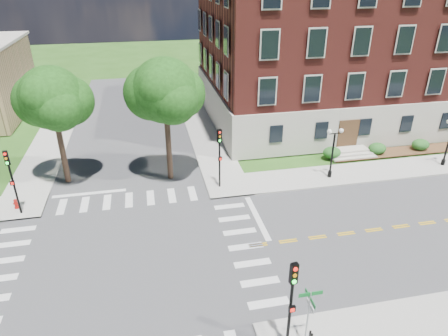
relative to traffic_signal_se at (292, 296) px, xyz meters
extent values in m
plane|color=#264E15|center=(-7.18, 7.59, -3.19)|extent=(160.00, 160.00, 0.00)
cube|color=#3D3D3F|center=(-7.18, 7.59, -3.18)|extent=(90.00, 12.00, 0.01)
cube|color=#3D3D3F|center=(-7.18, 7.59, -3.18)|extent=(12.00, 90.00, 0.01)
cube|color=#9E9B93|center=(15.82, 15.34, -3.13)|extent=(34.00, 3.50, 0.12)
cube|color=#9E9B93|center=(0.57, 30.59, -3.13)|extent=(3.50, 34.00, 0.12)
cube|color=#9E9B93|center=(-14.93, 30.59, -3.13)|extent=(3.50, 34.00, 0.12)
cube|color=silver|center=(1.62, 10.59, -3.19)|extent=(0.40, 5.50, 0.00)
cube|color=#B2AB9D|center=(16.82, 29.59, -0.97)|extent=(30.00, 20.00, 4.20)
cube|color=maroon|center=(16.82, 29.59, 7.03)|extent=(29.55, 19.70, 11.80)
cube|color=#472D19|center=(12.82, 19.55, -1.37)|extent=(2.00, 0.10, 2.80)
cylinder|color=#302318|center=(-12.01, 18.63, -0.77)|extent=(0.44, 0.44, 4.59)
sphere|color=#173D10|center=(-12.01, 18.63, 3.89)|extent=(4.73, 4.73, 4.73)
cylinder|color=#302318|center=(-3.81, 17.54, -0.63)|extent=(0.44, 0.44, 4.88)
sphere|color=#173D10|center=(-3.81, 17.54, 4.28)|extent=(4.95, 4.95, 4.95)
cylinder|color=black|center=(0.00, 0.02, -1.17)|extent=(0.14, 0.14, 3.80)
cube|color=black|center=(0.00, 0.02, 1.23)|extent=(0.35, 0.26, 1.00)
cylinder|color=red|center=(0.00, -0.11, 1.56)|extent=(0.19, 0.07, 0.18)
cylinder|color=orange|center=(0.00, -0.11, 1.23)|extent=(0.19, 0.07, 0.18)
cylinder|color=#19E533|center=(0.00, -0.11, 0.90)|extent=(0.19, 0.07, 0.18)
cube|color=black|center=(0.00, -0.16, -0.57)|extent=(0.31, 0.16, 0.30)
cylinder|color=black|center=(-0.13, 15.28, -1.17)|extent=(0.14, 0.14, 3.80)
cube|color=black|center=(-0.13, 15.28, 1.23)|extent=(0.38, 0.33, 1.00)
cylinder|color=red|center=(-0.13, 15.15, 1.56)|extent=(0.18, 0.12, 0.18)
cylinder|color=orange|center=(-0.13, 15.15, 1.23)|extent=(0.18, 0.12, 0.18)
cylinder|color=#19E533|center=(-0.13, 15.15, 0.90)|extent=(0.18, 0.12, 0.18)
cube|color=black|center=(-0.13, 15.10, -0.57)|extent=(0.32, 0.23, 0.30)
cylinder|color=black|center=(-14.62, 14.36, -1.17)|extent=(0.14, 0.14, 3.80)
cube|color=black|center=(-14.62, 14.36, 1.23)|extent=(0.37, 0.30, 1.00)
cylinder|color=red|center=(-14.62, 14.23, 1.56)|extent=(0.19, 0.10, 0.18)
cylinder|color=orange|center=(-14.62, 14.23, 1.23)|extent=(0.19, 0.10, 0.18)
cylinder|color=#19E533|center=(-14.62, 14.23, 0.90)|extent=(0.19, 0.10, 0.18)
cube|color=black|center=(-14.62, 14.18, -0.57)|extent=(0.32, 0.19, 0.30)
cylinder|color=black|center=(9.08, 15.04, -2.82)|extent=(0.32, 0.32, 0.50)
cylinder|color=black|center=(9.08, 15.04, -1.17)|extent=(0.16, 0.16, 3.80)
cube|color=black|center=(9.08, 15.04, 0.78)|extent=(1.00, 0.06, 0.06)
sphere|color=white|center=(8.58, 15.04, 0.98)|extent=(0.36, 0.36, 0.36)
sphere|color=white|center=(9.58, 15.04, 0.98)|extent=(0.36, 0.36, 0.36)
cylinder|color=black|center=(19.81, 15.13, -2.82)|extent=(0.32, 0.32, 0.50)
cylinder|color=black|center=(19.81, 15.13, -1.17)|extent=(0.16, 0.16, 3.80)
cylinder|color=gray|center=(0.88, 0.02, -1.52)|extent=(0.07, 0.07, 3.10)
cube|color=#0D6A26|center=(0.88, 0.02, -0.07)|extent=(1.10, 0.03, 0.20)
cube|color=#0D6A26|center=(0.88, 0.02, -0.32)|extent=(0.03, 1.10, 0.20)
cube|color=silver|center=(0.93, 0.02, -0.77)|extent=(0.03, 0.75, 0.25)
cube|color=black|center=(0.89, -0.50, -2.02)|extent=(0.14, 0.08, 0.22)
cylinder|color=#A3110C|center=(-15.07, 15.09, -3.02)|extent=(0.32, 0.32, 0.10)
cylinder|color=#A3110C|center=(-15.07, 15.09, -2.77)|extent=(0.22, 0.22, 0.60)
sphere|color=#A3110C|center=(-15.07, 15.09, -2.44)|extent=(0.24, 0.24, 0.24)
cylinder|color=#A3110C|center=(-15.07, 15.09, -2.69)|extent=(0.35, 0.12, 0.12)
cylinder|color=#A3110C|center=(-15.07, 15.09, -2.69)|extent=(0.12, 0.35, 0.12)
camera|label=1|loc=(-5.35, -11.79, 12.45)|focal=32.00mm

